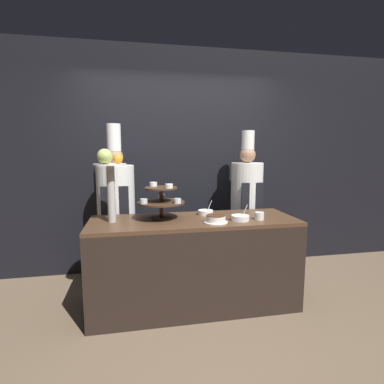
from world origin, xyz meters
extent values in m
plane|color=brown|center=(0.00, 0.00, 0.00)|extent=(14.00, 14.00, 0.00)
cube|color=black|center=(0.00, 1.39, 1.40)|extent=(10.00, 0.06, 2.80)
cube|color=black|center=(0.00, 0.35, 0.42)|extent=(1.99, 0.70, 0.85)
cube|color=#4C3321|center=(0.00, 0.35, 0.86)|extent=(1.99, 0.70, 0.03)
cylinder|color=#3D2819|center=(-0.31, 0.41, 0.89)|extent=(0.20, 0.20, 0.02)
cylinder|color=#3D2819|center=(-0.31, 0.41, 1.04)|extent=(0.04, 0.04, 0.31)
cylinder|color=#3D2819|center=(-0.31, 0.41, 1.04)|extent=(0.45, 0.45, 0.02)
cylinder|color=#3D2819|center=(-0.31, 0.41, 1.18)|extent=(0.31, 0.31, 0.02)
cylinder|color=silver|center=(-0.28, 0.59, 1.07)|extent=(0.07, 0.07, 0.04)
cylinder|color=green|center=(-0.28, 0.59, 1.07)|extent=(0.06, 0.06, 0.03)
cylinder|color=silver|center=(-0.48, 0.34, 1.07)|extent=(0.07, 0.07, 0.04)
cylinder|color=red|center=(-0.48, 0.34, 1.07)|extent=(0.06, 0.06, 0.03)
cylinder|color=silver|center=(-0.17, 0.30, 1.07)|extent=(0.07, 0.07, 0.04)
cylinder|color=gold|center=(-0.17, 0.30, 1.07)|extent=(0.06, 0.06, 0.03)
cylinder|color=white|center=(-0.38, 0.50, 1.21)|extent=(0.07, 0.07, 0.04)
cylinder|color=white|center=(-0.24, 0.32, 1.21)|extent=(0.07, 0.07, 0.04)
cylinder|color=#B2ADA8|center=(-0.77, 0.38, 1.14)|extent=(0.07, 0.07, 0.53)
cylinder|color=white|center=(-0.77, 0.38, 1.41)|extent=(0.29, 0.29, 0.01)
sphere|color=orange|center=(-0.70, 0.37, 1.46)|extent=(0.08, 0.08, 0.08)
sphere|color=red|center=(-0.81, 0.43, 1.46)|extent=(0.08, 0.08, 0.08)
sphere|color=#ADC160|center=(-0.81, 0.31, 1.49)|extent=(0.13, 0.13, 0.13)
cylinder|color=white|center=(0.17, 0.17, 0.89)|extent=(0.22, 0.22, 0.01)
cylinder|color=white|center=(0.17, 0.17, 0.92)|extent=(0.18, 0.18, 0.06)
cylinder|color=#472819|center=(0.17, 0.17, 0.95)|extent=(0.17, 0.17, 0.01)
cylinder|color=white|center=(0.61, 0.20, 0.92)|extent=(0.09, 0.09, 0.07)
cylinder|color=white|center=(0.42, 0.21, 0.91)|extent=(0.17, 0.17, 0.05)
cylinder|color=#BCBCC1|center=(0.47, 0.21, 0.98)|extent=(0.05, 0.01, 0.11)
cylinder|color=white|center=(0.16, 0.52, 0.90)|extent=(0.15, 0.15, 0.05)
cylinder|color=#BCBCC1|center=(0.20, 0.52, 0.97)|extent=(0.05, 0.01, 0.11)
cube|color=#28282D|center=(-0.77, 1.00, 0.41)|extent=(0.31, 0.17, 0.82)
cylinder|color=silver|center=(-0.77, 1.00, 1.10)|extent=(0.42, 0.42, 0.56)
cube|color=black|center=(-0.77, 0.80, 0.98)|extent=(0.29, 0.01, 0.36)
sphere|color=#A37556|center=(-0.77, 1.00, 1.47)|extent=(0.19, 0.19, 0.19)
cylinder|color=white|center=(-0.77, 1.00, 1.68)|extent=(0.15, 0.15, 0.30)
cube|color=#28282D|center=(0.79, 1.00, 0.40)|extent=(0.29, 0.16, 0.80)
cylinder|color=white|center=(0.79, 1.00, 1.10)|extent=(0.38, 0.38, 0.59)
cube|color=black|center=(0.79, 0.82, 0.98)|extent=(0.27, 0.01, 0.38)
sphere|color=#A37556|center=(0.79, 1.00, 1.48)|extent=(0.19, 0.19, 0.19)
cylinder|color=white|center=(0.79, 1.00, 1.66)|extent=(0.15, 0.15, 0.23)
camera|label=1|loc=(-0.55, -2.43, 1.55)|focal=28.00mm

